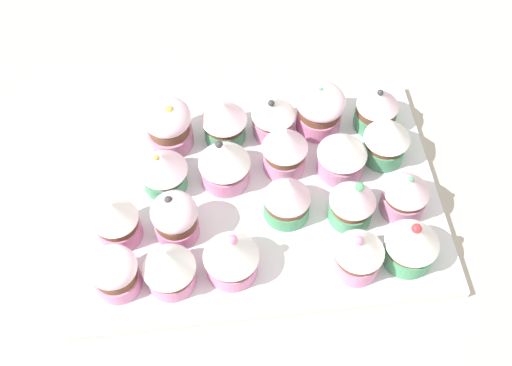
{
  "coord_description": "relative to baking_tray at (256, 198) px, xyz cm",
  "views": [
    {
      "loc": [
        -5.01,
        -43.11,
        70.01
      ],
      "look_at": [
        0.0,
        0.0,
        4.2
      ],
      "focal_mm": 44.92,
      "sensor_mm": 36.0,
      "label": 1
    }
  ],
  "objects": [
    {
      "name": "cupcake_6",
      "position": [
        -10.12,
        -4.07,
        4.03
      ],
      "size": [
        5.57,
        5.57,
        7.09
      ],
      "color": "pink",
      "rests_on": "baking_tray"
    },
    {
      "name": "baking_tray",
      "position": [
        0.0,
        0.0,
        0.0
      ],
      "size": [
        46.24,
        32.23,
        1.2
      ],
      "color": "silver",
      "rests_on": "ground_plane"
    },
    {
      "name": "cupcake_12",
      "position": [
        4.14,
        4.18,
        4.46
      ],
      "size": [
        5.84,
        5.84,
        7.47
      ],
      "color": "pink",
      "rests_on": "baking_tray"
    },
    {
      "name": "cupcake_17",
      "position": [
        3.5,
        10.1,
        3.93
      ],
      "size": [
        5.84,
        5.84,
        6.78
      ],
      "color": "pink",
      "rests_on": "baking_tray"
    },
    {
      "name": "ground_plane",
      "position": [
        0.0,
        0.0,
        -2.1
      ],
      "size": [
        180.0,
        180.0,
        3.0
      ],
      "primitive_type": "cube",
      "color": "#B2A899"
    },
    {
      "name": "cupcake_7",
      "position": [
        3.45,
        -2.86,
        4.23
      ],
      "size": [
        5.77,
        5.77,
        7.21
      ],
      "color": "#4C9E6B",
      "rests_on": "baking_tray"
    },
    {
      "name": "cupcake_19",
      "position": [
        17.34,
        9.76,
        4.04
      ],
      "size": [
        5.64,
        5.64,
        7.11
      ],
      "color": "#4C9E6B",
      "rests_on": "baking_tray"
    },
    {
      "name": "cupcake_4",
      "position": [
        16.81,
        -10.72,
        4.2
      ],
      "size": [
        6.36,
        6.36,
        7.33
      ],
      "color": "#4C9E6B",
      "rests_on": "baking_tray"
    },
    {
      "name": "cupcake_0",
      "position": [
        -17.21,
        -10.25,
        3.7
      ],
      "size": [
        5.53,
        5.53,
        6.09
      ],
      "color": "pink",
      "rests_on": "baking_tray"
    },
    {
      "name": "cupcake_16",
      "position": [
        -3.04,
        9.9,
        4.09
      ],
      "size": [
        6.04,
        6.04,
        6.65
      ],
      "color": "#4C9E6B",
      "rests_on": "baking_tray"
    },
    {
      "name": "cupcake_13",
      "position": [
        11.26,
        2.77,
        4.34
      ],
      "size": [
        6.37,
        6.37,
        7.2
      ],
      "color": "pink",
      "rests_on": "baking_tray"
    },
    {
      "name": "cupcake_11",
      "position": [
        -3.61,
        3.1,
        4.31
      ],
      "size": [
        6.56,
        6.56,
        7.5
      ],
      "color": "pink",
      "rests_on": "baking_tray"
    },
    {
      "name": "cupcake_18",
      "position": [
        9.7,
        10.27,
        4.27
      ],
      "size": [
        6.51,
        6.51,
        7.26
      ],
      "color": "pink",
      "rests_on": "baking_tray"
    },
    {
      "name": "cupcake_3",
      "position": [
        10.5,
        -11.29,
        4.4
      ],
      "size": [
        5.77,
        5.77,
        7.69
      ],
      "color": "pink",
      "rests_on": "baking_tray"
    },
    {
      "name": "cupcake_5",
      "position": [
        -17.03,
        -3.66,
        4.21
      ],
      "size": [
        5.48,
        5.48,
        7.14
      ],
      "color": "pink",
      "rests_on": "baking_tray"
    },
    {
      "name": "cupcake_10",
      "position": [
        -11.28,
        3.09,
        3.9
      ],
      "size": [
        6.14,
        6.14,
        6.47
      ],
      "color": "#4C9E6B",
      "rests_on": "baking_tray"
    },
    {
      "name": "cupcake_8",
      "position": [
        11.17,
        -4.32,
        4.42
      ],
      "size": [
        5.65,
        5.65,
        7.8
      ],
      "color": "#4C9E6B",
      "rests_on": "baking_tray"
    },
    {
      "name": "cupcake_14",
      "position": [
        17.29,
        4.23,
        4.52
      ],
      "size": [
        5.96,
        5.96,
        7.44
      ],
      "color": "#4C9E6B",
      "rests_on": "baking_tray"
    },
    {
      "name": "cupcake_15",
      "position": [
        -10.32,
        9.82,
        4.3
      ],
      "size": [
        6.21,
        6.21,
        7.61
      ],
      "color": "pink",
      "rests_on": "baking_tray"
    },
    {
      "name": "cupcake_9",
      "position": [
        17.87,
        -3.81,
        4.11
      ],
      "size": [
        5.67,
        5.67,
        7.16
      ],
      "color": "pink",
      "rests_on": "baking_tray"
    },
    {
      "name": "cupcake_2",
      "position": [
        -3.99,
        -9.84,
        4.05
      ],
      "size": [
        6.49,
        6.49,
        7.06
      ],
      "color": "pink",
      "rests_on": "baking_tray"
    },
    {
      "name": "cupcake_1",
      "position": [
        -11.1,
        -10.49,
        4.29
      ],
      "size": [
        6.14,
        6.14,
        7.13
      ],
      "color": "pink",
      "rests_on": "baking_tray"
    }
  ]
}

